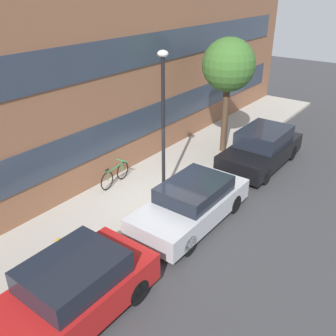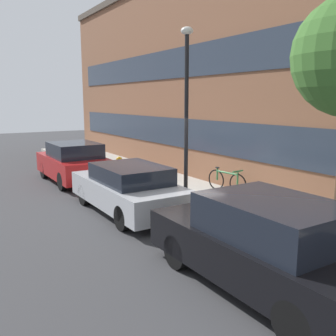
{
  "view_description": "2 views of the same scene",
  "coord_description": "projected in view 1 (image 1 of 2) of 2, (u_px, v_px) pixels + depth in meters",
  "views": [
    {
      "loc": [
        -8.02,
        -6.14,
        6.5
      ],
      "look_at": [
        0.49,
        0.27,
        1.17
      ],
      "focal_mm": 40.0,
      "sensor_mm": 36.0,
      "label": 1
    },
    {
      "loc": [
        8.65,
        -5.31,
        2.95
      ],
      "look_at": [
        0.05,
        0.09,
        1.11
      ],
      "focal_mm": 40.0,
      "sensor_mm": 36.0,
      "label": 2
    }
  ],
  "objects": [
    {
      "name": "parked_car_black",
      "position": [
        262.0,
        148.0,
        14.46
      ],
      "size": [
        4.15,
        1.77,
        1.48
      ],
      "rotation": [
        0.0,
        0.0,
        3.14
      ],
      "color": "black",
      "rests_on": "ground_plane"
    },
    {
      "name": "bicycle",
      "position": [
        115.0,
        174.0,
        12.95
      ],
      "size": [
        1.54,
        0.44,
        0.75
      ],
      "rotation": [
        0.0,
        0.0,
        0.13
      ],
      "color": "black",
      "rests_on": "sidewalk_strip"
    },
    {
      "name": "parked_car_red",
      "position": [
        71.0,
        292.0,
        7.76
      ],
      "size": [
        3.81,
        1.78,
        1.45
      ],
      "rotation": [
        0.0,
        0.0,
        3.14
      ],
      "color": "#AD1919",
      "rests_on": "ground_plane"
    },
    {
      "name": "rowhouse_facade",
      "position": [
        86.0,
        71.0,
        11.87
      ],
      "size": [
        28.0,
        1.02,
        7.88
      ],
      "color": "brown",
      "rests_on": "ground_plane"
    },
    {
      "name": "lamp_post",
      "position": [
        163.0,
        112.0,
        11.13
      ],
      "size": [
        0.32,
        0.32,
        4.67
      ],
      "color": "black",
      "rests_on": "sidewalk_strip"
    },
    {
      "name": "street_tree",
      "position": [
        229.0,
        66.0,
        14.17
      ],
      "size": [
        2.03,
        2.03,
        4.55
      ],
      "color": "#473323",
      "rests_on": "sidewalk_strip"
    },
    {
      "name": "sidewalk_strip",
      "position": [
        134.0,
        194.0,
        12.64
      ],
      "size": [
        28.0,
        2.71,
        0.14
      ],
      "color": "#A8A399",
      "rests_on": "ground_plane"
    },
    {
      "name": "ground_plane",
      "position": [
        166.0,
        208.0,
        11.94
      ],
      "size": [
        56.0,
        56.0,
        0.0
      ],
      "primitive_type": "plane",
      "color": "#38383A"
    },
    {
      "name": "fire_hydrant",
      "position": [
        61.0,
        252.0,
        9.2
      ],
      "size": [
        0.55,
        0.3,
        0.79
      ],
      "color": "gold",
      "rests_on": "sidewalk_strip"
    },
    {
      "name": "parked_car_silver",
      "position": [
        192.0,
        203.0,
        11.01
      ],
      "size": [
        4.11,
        1.73,
        1.29
      ],
      "rotation": [
        0.0,
        0.0,
        3.14
      ],
      "color": "#B2B5BA",
      "rests_on": "ground_plane"
    }
  ]
}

